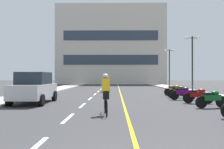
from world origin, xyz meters
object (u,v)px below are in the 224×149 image
object	(u,v)px
motorcycle_3	(212,99)
street_lamp_far	(169,59)
street_lamp_mid	(192,51)
motorcycle_6	(179,91)
motorcycle_5	(183,93)
cyclist_rider	(106,93)
motorcycle_4	(198,95)
parked_car_near	(34,88)
motorcycle_7	(175,90)

from	to	relation	value
motorcycle_3	street_lamp_far	bearing A→B (deg)	83.06
street_lamp_mid	motorcycle_6	xyz separation A→B (m)	(-2.77, -5.58, -3.53)
street_lamp_far	motorcycle_5	xyz separation A→B (m)	(-2.85, -16.85, -3.42)
motorcycle_6	cyclist_rider	xyz separation A→B (m)	(-5.03, -7.81, 0.41)
cyclist_rider	motorcycle_5	bearing A→B (deg)	51.75
motorcycle_3	motorcycle_4	size ratio (longest dim) A/B	1.00
parked_car_near	motorcycle_6	bearing A→B (deg)	21.39
motorcycle_7	motorcycle_6	bearing A→B (deg)	-95.37
parked_car_near	motorcycle_5	size ratio (longest dim) A/B	2.47
motorcycle_3	motorcycle_7	world-z (taller)	same
street_lamp_mid	motorcycle_5	world-z (taller)	street_lamp_mid
motorcycle_3	motorcycle_7	bearing A→B (deg)	89.79
street_lamp_mid	motorcycle_5	bearing A→B (deg)	-112.04
motorcycle_5	motorcycle_7	bearing A→B (deg)	84.81
street_lamp_far	motorcycle_7	size ratio (longest dim) A/B	3.03
street_lamp_mid	street_lamp_far	world-z (taller)	street_lamp_mid
motorcycle_3	motorcycle_4	distance (m)	2.00
motorcycle_4	street_lamp_mid	bearing A→B (deg)	74.35
motorcycle_6	cyclist_rider	size ratio (longest dim) A/B	0.96
parked_car_near	motorcycle_3	distance (m)	9.77
motorcycle_7	parked_car_near	bearing A→B (deg)	-149.43
motorcycle_3	cyclist_rider	bearing A→B (deg)	-157.91
street_lamp_mid	cyclist_rider	xyz separation A→B (m)	(-7.80, -13.40, -3.11)
street_lamp_mid	parked_car_near	bearing A→B (deg)	-142.71
parked_car_near	street_lamp_mid	bearing A→B (deg)	37.29
motorcycle_3	motorcycle_7	size ratio (longest dim) A/B	0.99
parked_car_near	motorcycle_3	size ratio (longest dim) A/B	2.50
motorcycle_6	cyclist_rider	bearing A→B (deg)	-122.78
street_lamp_mid	parked_car_near	world-z (taller)	street_lamp_mid
motorcycle_5	street_lamp_far	bearing A→B (deg)	80.40
motorcycle_3	street_lamp_mid	bearing A→B (deg)	76.97
motorcycle_3	motorcycle_4	world-z (taller)	same
street_lamp_far	motorcycle_7	xyz separation A→B (m)	(-2.52, -13.26, -3.42)
motorcycle_3	motorcycle_4	bearing A→B (deg)	89.68
street_lamp_mid	street_lamp_far	bearing A→B (deg)	90.38
cyclist_rider	parked_car_near	bearing A→B (deg)	136.57
street_lamp_far	motorcycle_6	xyz separation A→B (m)	(-2.71, -15.24, -3.42)
street_lamp_far	motorcycle_3	xyz separation A→B (m)	(-2.55, -20.94, -3.42)
motorcycle_3	motorcycle_7	distance (m)	7.68
street_lamp_mid	motorcycle_3	xyz separation A→B (m)	(-2.61, -11.29, -3.53)
parked_car_near	motorcycle_7	world-z (taller)	parked_car_near
motorcycle_6	motorcycle_3	bearing A→B (deg)	-88.42
motorcycle_5	cyclist_rider	xyz separation A→B (m)	(-4.89, -6.20, 0.41)
motorcycle_3	motorcycle_6	world-z (taller)	same
street_lamp_mid	motorcycle_4	world-z (taller)	street_lamp_mid
motorcycle_3	cyclist_rider	size ratio (longest dim) A/B	0.96
street_lamp_far	motorcycle_4	world-z (taller)	street_lamp_far
motorcycle_3	motorcycle_4	xyz separation A→B (m)	(0.01, 2.00, 0.00)
motorcycle_7	street_lamp_far	bearing A→B (deg)	79.23
motorcycle_5	motorcycle_7	distance (m)	3.60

